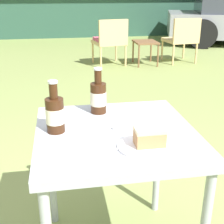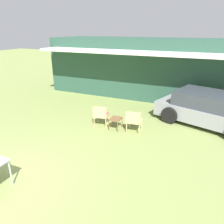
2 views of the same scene
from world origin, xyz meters
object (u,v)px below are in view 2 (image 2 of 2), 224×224
parked_car (209,109)px  wicker_chair_cushioned (101,114)px  wicker_chair_plain (134,120)px  garden_side_table (116,120)px

parked_car → wicker_chair_cushioned: (-3.78, -1.84, -0.16)m
parked_car → wicker_chair_cushioned: 4.21m
wicker_chair_plain → wicker_chair_cushioned: bearing=-7.7°
wicker_chair_cushioned → wicker_chair_plain: 1.35m
parked_car → wicker_chair_plain: bearing=-125.1°
wicker_chair_plain → parked_car: bearing=-149.3°
wicker_chair_cushioned → garden_side_table: 0.65m
garden_side_table → wicker_chair_plain: bearing=3.3°
parked_car → wicker_chair_cushioned: bearing=-136.7°
wicker_chair_cushioned → garden_side_table: (0.64, -0.06, -0.10)m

